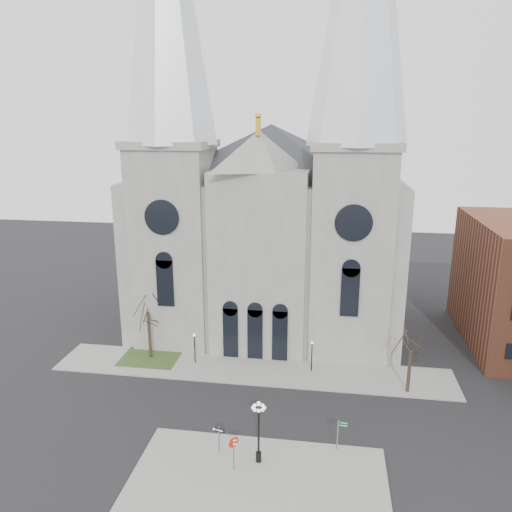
# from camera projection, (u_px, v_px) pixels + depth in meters

# --- Properties ---
(ground) EXTENTS (160.00, 160.00, 0.00)m
(ground) POSITION_uv_depth(u_px,v_px,m) (230.00, 436.00, 39.92)
(ground) COLOR black
(ground) RESTS_ON ground
(sidewalk_near) EXTENTS (18.00, 10.00, 0.14)m
(sidewalk_near) POSITION_uv_depth(u_px,v_px,m) (258.00, 483.00, 34.70)
(sidewalk_near) COLOR gray
(sidewalk_near) RESTS_ON ground
(sidewalk_far) EXTENTS (40.00, 6.00, 0.14)m
(sidewalk_far) POSITION_uv_depth(u_px,v_px,m) (251.00, 370.00, 50.39)
(sidewalk_far) COLOR gray
(sidewalk_far) RESTS_ON ground
(grass_patch) EXTENTS (6.00, 5.00, 0.18)m
(grass_patch) POSITION_uv_depth(u_px,v_px,m) (151.00, 357.00, 52.93)
(grass_patch) COLOR #2E431D
(grass_patch) RESTS_ON ground
(cathedral) EXTENTS (33.00, 26.66, 54.00)m
(cathedral) POSITION_uv_depth(u_px,v_px,m) (268.00, 174.00, 56.85)
(cathedral) COLOR gray
(cathedral) RESTS_ON ground
(tree_left) EXTENTS (3.20, 3.20, 7.50)m
(tree_left) POSITION_uv_depth(u_px,v_px,m) (148.00, 309.00, 51.48)
(tree_left) COLOR black
(tree_left) RESTS_ON ground
(tree_right) EXTENTS (3.20, 3.20, 6.00)m
(tree_right) POSITION_uv_depth(u_px,v_px,m) (411.00, 348.00, 45.15)
(tree_right) COLOR black
(tree_right) RESTS_ON ground
(ped_lamp_left) EXTENTS (0.32, 0.32, 3.26)m
(ped_lamp_left) POSITION_uv_depth(u_px,v_px,m) (195.00, 343.00, 51.14)
(ped_lamp_left) COLOR black
(ped_lamp_left) RESTS_ON sidewalk_far
(ped_lamp_right) EXTENTS (0.32, 0.32, 3.26)m
(ped_lamp_right) POSITION_uv_depth(u_px,v_px,m) (312.00, 351.00, 49.40)
(ped_lamp_right) COLOR black
(ped_lamp_right) RESTS_ON sidewalk_far
(stop_sign) EXTENTS (0.92, 0.40, 2.74)m
(stop_sign) POSITION_uv_depth(u_px,v_px,m) (233.00, 446.00, 35.45)
(stop_sign) COLOR slate
(stop_sign) RESTS_ON sidewalk_near
(globe_lamp) EXTENTS (1.21, 1.21, 4.96)m
(globe_lamp) POSITION_uv_depth(u_px,v_px,m) (259.00, 424.00, 35.94)
(globe_lamp) COLOR black
(globe_lamp) RESTS_ON sidewalk_near
(one_way_sign) EXTENTS (0.96, 0.29, 2.23)m
(one_way_sign) POSITION_uv_depth(u_px,v_px,m) (219.00, 435.00, 37.34)
(one_way_sign) COLOR slate
(one_way_sign) RESTS_ON sidewalk_near
(street_name_sign) EXTENTS (0.80, 0.12, 2.49)m
(street_name_sign) POSITION_uv_depth(u_px,v_px,m) (339.00, 432.00, 37.77)
(street_name_sign) COLOR slate
(street_name_sign) RESTS_ON sidewalk_near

